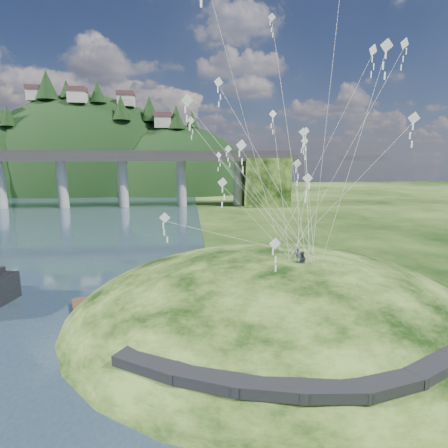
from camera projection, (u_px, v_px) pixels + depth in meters
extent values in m
plane|color=black|center=(181.00, 327.00, 27.38)|extent=(320.00, 320.00, 0.00)
ellipsoid|color=black|center=(274.00, 327.00, 30.42)|extent=(36.00, 32.00, 13.00)
cube|color=black|center=(150.00, 363.00, 19.03)|extent=(4.32, 3.62, 0.71)
cube|color=black|center=(207.00, 377.00, 17.71)|extent=(4.10, 2.97, 0.61)
cube|color=black|center=(269.00, 386.00, 17.03)|extent=(3.85, 2.37, 0.62)
cube|color=black|center=(332.00, 388.00, 16.91)|extent=(3.62, 1.83, 0.66)
cube|color=black|center=(388.00, 382.00, 17.40)|extent=(3.82, 2.27, 0.68)
cube|color=black|center=(431.00, 365.00, 18.61)|extent=(4.11, 2.97, 0.71)
cylinder|color=gray|center=(0.00, 184.00, 89.80)|extent=(2.60, 2.60, 13.00)
cylinder|color=gray|center=(62.00, 183.00, 91.36)|extent=(2.60, 2.60, 13.00)
cylinder|color=gray|center=(123.00, 183.00, 92.92)|extent=(2.60, 2.60, 13.00)
cylinder|color=gray|center=(181.00, 182.00, 94.48)|extent=(2.60, 2.60, 13.00)
cylinder|color=gray|center=(238.00, 182.00, 96.04)|extent=(2.60, 2.60, 13.00)
cube|color=black|center=(265.00, 182.00, 96.80)|extent=(12.00, 11.00, 13.00)
ellipsoid|color=black|center=(92.00, 204.00, 147.62)|extent=(96.00, 68.00, 88.00)
ellipsoid|color=black|center=(175.00, 215.00, 144.07)|extent=(76.00, 56.00, 72.00)
cone|color=black|center=(8.00, 116.00, 119.96)|extent=(5.29, 5.29, 6.96)
cone|color=black|center=(47.00, 85.00, 127.09)|extent=(8.01, 8.01, 10.54)
cone|color=black|center=(66.00, 89.00, 127.50)|extent=(4.97, 4.97, 6.54)
cone|color=black|center=(97.00, 92.00, 126.90)|extent=(5.83, 5.83, 7.67)
cone|color=black|center=(121.00, 108.00, 124.09)|extent=(6.47, 6.47, 8.51)
cone|color=black|center=(149.00, 109.00, 131.64)|extent=(7.13, 7.13, 9.38)
cone|color=black|center=(176.00, 117.00, 128.44)|extent=(6.56, 6.56, 8.63)
cone|color=black|center=(192.00, 119.00, 134.54)|extent=(4.88, 4.88, 6.42)
cube|color=beige|center=(37.00, 96.00, 130.47)|extent=(6.00, 5.00, 4.00)
cube|color=#522E2F|center=(36.00, 88.00, 129.97)|extent=(6.40, 5.40, 1.60)
cube|color=beige|center=(77.00, 98.00, 124.68)|extent=(6.00, 5.00, 4.00)
cube|color=#522E2F|center=(77.00, 90.00, 124.18)|extent=(6.40, 5.40, 1.60)
cube|color=beige|center=(126.00, 101.00, 132.18)|extent=(6.00, 5.00, 4.00)
cube|color=#522E2F|center=(126.00, 94.00, 131.67)|extent=(6.40, 5.40, 1.60)
cube|color=beige|center=(163.00, 123.00, 129.27)|extent=(6.00, 5.00, 4.00)
cube|color=#522E2F|center=(163.00, 115.00, 128.76)|extent=(6.40, 5.40, 1.60)
cube|color=#3B2418|center=(158.00, 291.00, 33.36)|extent=(14.93, 7.44, 0.38)
cylinder|color=#3B2418|center=(86.00, 306.00, 30.62)|extent=(0.32, 0.32, 1.07)
cylinder|color=#3B2418|center=(123.00, 300.00, 32.02)|extent=(0.32, 0.32, 1.07)
cylinder|color=#3B2418|center=(158.00, 294.00, 33.41)|extent=(0.32, 0.32, 1.07)
cylinder|color=#3B2418|center=(189.00, 288.00, 34.81)|extent=(0.32, 0.32, 1.07)
cylinder|color=#3B2418|center=(219.00, 283.00, 36.21)|extent=(0.32, 0.32, 1.07)
imported|color=#252931|center=(298.00, 248.00, 28.56)|extent=(0.66, 0.49, 1.65)
imported|color=#252931|center=(302.00, 251.00, 27.37)|extent=(0.96, 0.80, 1.78)
cube|color=silver|center=(306.00, 131.00, 33.09)|extent=(0.75, 0.19, 0.75)
cube|color=silver|center=(306.00, 137.00, 33.19)|extent=(0.10, 0.06, 0.44)
cube|color=silver|center=(305.00, 143.00, 33.29)|extent=(0.10, 0.06, 0.44)
cube|color=silver|center=(305.00, 148.00, 33.39)|extent=(0.10, 0.06, 0.44)
cube|color=silver|center=(219.00, 82.00, 26.64)|extent=(0.72, 0.30, 0.73)
cube|color=silver|center=(219.00, 90.00, 26.74)|extent=(0.09, 0.07, 0.44)
cube|color=silver|center=(219.00, 97.00, 26.84)|extent=(0.09, 0.07, 0.44)
cube|color=silver|center=(219.00, 104.00, 26.94)|extent=(0.09, 0.07, 0.44)
cube|color=silver|center=(187.00, 100.00, 24.47)|extent=(0.84, 0.31, 0.82)
cube|color=silver|center=(187.00, 109.00, 24.58)|extent=(0.11, 0.03, 0.49)
cube|color=silver|center=(187.00, 118.00, 24.69)|extent=(0.11, 0.03, 0.49)
cube|color=silver|center=(188.00, 127.00, 24.80)|extent=(0.11, 0.03, 0.49)
cube|color=silver|center=(219.00, 155.00, 35.43)|extent=(0.49, 0.51, 0.67)
cube|color=silver|center=(219.00, 160.00, 35.52)|extent=(0.08, 0.07, 0.39)
cube|color=silver|center=(219.00, 165.00, 35.60)|extent=(0.08, 0.07, 0.39)
cube|color=silver|center=(219.00, 169.00, 35.69)|extent=(0.08, 0.07, 0.39)
cube|color=silver|center=(405.00, 44.00, 23.95)|extent=(0.71, 0.24, 0.70)
cube|color=silver|center=(404.00, 52.00, 24.05)|extent=(0.09, 0.07, 0.42)
cube|color=silver|center=(403.00, 59.00, 24.14)|extent=(0.09, 0.07, 0.42)
cube|color=silver|center=(403.00, 67.00, 24.24)|extent=(0.09, 0.07, 0.42)
cube|color=silver|center=(241.00, 145.00, 25.53)|extent=(0.82, 0.28, 0.82)
cube|color=silver|center=(241.00, 153.00, 25.64)|extent=(0.10, 0.07, 0.49)
cube|color=silver|center=(241.00, 162.00, 25.75)|extent=(0.10, 0.07, 0.49)
cube|color=silver|center=(241.00, 170.00, 25.86)|extent=(0.10, 0.07, 0.49)
cube|color=silver|center=(297.00, 164.00, 28.64)|extent=(0.75, 0.27, 0.73)
cube|color=silver|center=(297.00, 170.00, 28.74)|extent=(0.10, 0.06, 0.44)
cube|color=silver|center=(297.00, 177.00, 28.84)|extent=(0.10, 0.06, 0.44)
cube|color=silver|center=(297.00, 183.00, 28.94)|extent=(0.10, 0.06, 0.44)
cube|color=silver|center=(387.00, 45.00, 22.49)|extent=(0.85, 0.26, 0.84)
cube|color=silver|center=(386.00, 55.00, 22.60)|extent=(0.11, 0.04, 0.49)
cube|color=silver|center=(385.00, 65.00, 22.71)|extent=(0.11, 0.04, 0.49)
cube|color=silver|center=(384.00, 75.00, 22.83)|extent=(0.11, 0.04, 0.49)
cube|color=silver|center=(228.00, 149.00, 31.93)|extent=(0.68, 0.14, 0.68)
cube|color=silver|center=(228.00, 154.00, 32.02)|extent=(0.09, 0.04, 0.39)
cube|color=silver|center=(228.00, 160.00, 32.11)|extent=(0.09, 0.04, 0.39)
cube|color=silver|center=(228.00, 165.00, 32.20)|extent=(0.09, 0.04, 0.39)
cube|color=silver|center=(308.00, 178.00, 24.50)|extent=(0.71, 0.25, 0.72)
cube|color=silver|center=(307.00, 186.00, 24.59)|extent=(0.09, 0.03, 0.42)
cube|color=silver|center=(307.00, 193.00, 24.69)|extent=(0.09, 0.03, 0.42)
cube|color=silver|center=(307.00, 200.00, 24.78)|extent=(0.09, 0.03, 0.42)
cube|color=silver|center=(273.00, 114.00, 35.92)|extent=(0.70, 0.52, 0.82)
cube|color=silver|center=(273.00, 120.00, 36.03)|extent=(0.11, 0.06, 0.48)
cube|color=silver|center=(273.00, 126.00, 36.14)|extent=(0.11, 0.06, 0.48)
cube|color=silver|center=(272.00, 132.00, 36.25)|extent=(0.11, 0.06, 0.48)
cube|color=silver|center=(414.00, 118.00, 20.77)|extent=(0.71, 0.23, 0.70)
cube|color=silver|center=(413.00, 127.00, 20.86)|extent=(0.09, 0.02, 0.41)
cube|color=silver|center=(412.00, 136.00, 20.96)|extent=(0.09, 0.02, 0.41)
cube|color=silver|center=(412.00, 144.00, 21.05)|extent=(0.09, 0.02, 0.41)
cube|color=silver|center=(222.00, 182.00, 28.02)|extent=(0.82, 0.28, 0.81)
cube|color=silver|center=(223.00, 190.00, 28.13)|extent=(0.10, 0.07, 0.48)
cube|color=silver|center=(223.00, 197.00, 28.24)|extent=(0.10, 0.07, 0.48)
cube|color=silver|center=(223.00, 204.00, 28.35)|extent=(0.10, 0.07, 0.48)
cube|color=silver|center=(373.00, 50.00, 25.37)|extent=(0.75, 0.35, 0.78)
cube|color=silver|center=(372.00, 59.00, 25.47)|extent=(0.09, 0.08, 0.46)
cube|color=silver|center=(372.00, 67.00, 25.58)|extent=(0.09, 0.08, 0.46)
cube|color=silver|center=(371.00, 75.00, 25.68)|extent=(0.09, 0.08, 0.46)
cube|color=silver|center=(165.00, 218.00, 26.42)|extent=(0.83, 0.20, 0.82)
cube|color=silver|center=(165.00, 225.00, 26.53)|extent=(0.11, 0.04, 0.48)
cube|color=silver|center=(165.00, 233.00, 26.64)|extent=(0.11, 0.04, 0.48)
cube|color=silver|center=(165.00, 240.00, 26.75)|extent=(0.11, 0.04, 0.48)
cube|color=silver|center=(303.00, 132.00, 27.18)|extent=(0.64, 0.25, 0.66)
cube|color=silver|center=(303.00, 138.00, 27.27)|extent=(0.09, 0.03, 0.39)
cube|color=silver|center=(303.00, 144.00, 27.36)|extent=(0.09, 0.03, 0.39)
cube|color=silver|center=(302.00, 151.00, 27.44)|extent=(0.09, 0.03, 0.39)
cube|color=silver|center=(272.00, 17.00, 31.73)|extent=(0.70, 0.19, 0.69)
cube|color=silver|center=(272.00, 23.00, 31.82)|extent=(0.09, 0.03, 0.40)
cube|color=silver|center=(272.00, 29.00, 31.92)|extent=(0.09, 0.03, 0.40)
cube|color=silver|center=(271.00, 35.00, 32.01)|extent=(0.09, 0.03, 0.40)
cube|color=silver|center=(203.00, 2.00, 17.87)|extent=(0.11, 0.06, 0.50)
cube|color=silver|center=(305.00, 141.00, 30.51)|extent=(0.67, 0.17, 0.67)
cube|color=silver|center=(304.00, 146.00, 30.60)|extent=(0.09, 0.04, 0.39)
cube|color=silver|center=(304.00, 152.00, 30.69)|extent=(0.09, 0.04, 0.39)
cube|color=silver|center=(304.00, 157.00, 30.78)|extent=(0.09, 0.04, 0.39)
cube|color=silver|center=(275.00, 244.00, 24.74)|extent=(0.86, 0.19, 0.86)
cube|color=silver|center=(275.00, 252.00, 24.85)|extent=(0.11, 0.06, 0.50)
cube|color=silver|center=(275.00, 260.00, 24.97)|extent=(0.11, 0.06, 0.50)
cube|color=silver|center=(274.00, 268.00, 25.08)|extent=(0.11, 0.06, 0.50)
cube|color=silver|center=(191.00, 120.00, 31.11)|extent=(0.67, 0.25, 0.68)
cube|color=silver|center=(191.00, 126.00, 31.20)|extent=(0.09, 0.02, 0.41)
cube|color=silver|center=(191.00, 132.00, 31.29)|extent=(0.09, 0.02, 0.41)
cube|color=silver|center=(191.00, 137.00, 31.39)|extent=(0.09, 0.02, 0.41)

